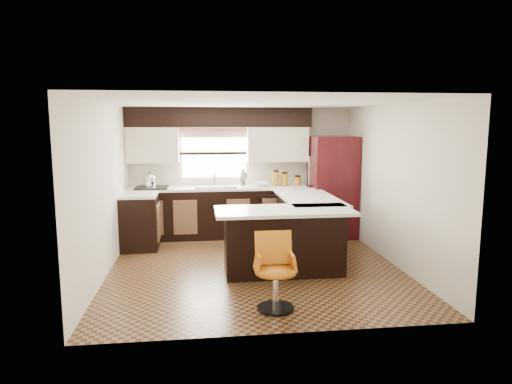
{
  "coord_description": "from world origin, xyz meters",
  "views": [
    {
      "loc": [
        -0.79,
        -6.49,
        2.11
      ],
      "look_at": [
        0.08,
        0.45,
        1.06
      ],
      "focal_mm": 32.0,
      "sensor_mm": 36.0,
      "label": 1
    }
  ],
  "objects": [
    {
      "name": "base_cab_back",
      "position": [
        -0.45,
        1.9,
        0.45
      ],
      "size": [
        3.3,
        0.6,
        0.9
      ],
      "primitive_type": "cube",
      "color": "black",
      "rests_on": "floor"
    },
    {
      "name": "bar_chair",
      "position": [
        0.05,
        -1.59,
        0.44
      ],
      "size": [
        0.47,
        0.47,
        0.88
      ],
      "primitive_type": null,
      "rotation": [
        0.0,
        0.0,
        -0.0
      ],
      "color": "#BC6410",
      "rests_on": "floor"
    },
    {
      "name": "canister_large",
      "position": [
        0.64,
        1.92,
        1.08
      ],
      "size": [
        0.12,
        0.12,
        0.26
      ],
      "primitive_type": "cylinder",
      "color": "#9D7118",
      "rests_on": "counter_back"
    },
    {
      "name": "sink",
      "position": [
        -0.5,
        1.88,
        0.96
      ],
      "size": [
        0.75,
        0.45,
        0.03
      ],
      "primitive_type": "cube",
      "color": "#B2B2B7",
      "rests_on": "counter_back"
    },
    {
      "name": "dishwasher",
      "position": [
        0.55,
        1.61,
        0.43
      ],
      "size": [
        0.58,
        0.03,
        0.78
      ],
      "primitive_type": "cube",
      "color": "black",
      "rests_on": "floor"
    },
    {
      "name": "floor",
      "position": [
        0.0,
        0.0,
        0.0
      ],
      "size": [
        4.4,
        4.4,
        0.0
      ],
      "primitive_type": "plane",
      "color": "#49301A",
      "rests_on": "ground"
    },
    {
      "name": "wall_left",
      "position": [
        -2.1,
        0.0,
        1.2
      ],
      "size": [
        0.0,
        4.4,
        4.4
      ],
      "primitive_type": "plane",
      "rotation": [
        1.57,
        0.0,
        1.57
      ],
      "color": "beige",
      "rests_on": "floor"
    },
    {
      "name": "counter_left",
      "position": [
        -1.8,
        1.25,
        0.92
      ],
      "size": [
        0.6,
        0.7,
        0.04
      ],
      "primitive_type": "cube",
      "color": "silver",
      "rests_on": "base_cab_left"
    },
    {
      "name": "wall_right",
      "position": [
        2.1,
        0.0,
        1.2
      ],
      "size": [
        0.0,
        4.4,
        4.4
      ],
      "primitive_type": "plane",
      "rotation": [
        1.57,
        0.0,
        -1.57
      ],
      "color": "beige",
      "rests_on": "floor"
    },
    {
      "name": "upper_cab_right",
      "position": [
        0.68,
        2.03,
        1.72
      ],
      "size": [
        1.14,
        0.35,
        0.64
      ],
      "primitive_type": "cube",
      "color": "beige",
      "rests_on": "wall_back"
    },
    {
      "name": "canister_small",
      "position": [
        1.06,
        1.92,
        1.03
      ],
      "size": [
        0.13,
        0.13,
        0.16
      ],
      "primitive_type": "cylinder",
      "color": "#9D7118",
      "rests_on": "counter_back"
    },
    {
      "name": "peninsula_long",
      "position": [
        0.9,
        0.62,
        0.45
      ],
      "size": [
        0.6,
        1.95,
        0.9
      ],
      "primitive_type": "cube",
      "color": "black",
      "rests_on": "floor"
    },
    {
      "name": "wall_front",
      "position": [
        0.0,
        -2.2,
        1.2
      ],
      "size": [
        4.4,
        0.0,
        4.4
      ],
      "primitive_type": "plane",
      "rotation": [
        -1.57,
        0.0,
        0.0
      ],
      "color": "beige",
      "rests_on": "floor"
    },
    {
      "name": "cooktop",
      "position": [
        -1.65,
        1.88,
        0.96
      ],
      "size": [
        0.58,
        0.5,
        0.02
      ],
      "primitive_type": "cube",
      "color": "black",
      "rests_on": "counter_back"
    },
    {
      "name": "soffit",
      "position": [
        -0.4,
        2.03,
        2.22
      ],
      "size": [
        3.4,
        0.35,
        0.36
      ],
      "primitive_type": "cube",
      "color": "black",
      "rests_on": "wall_back"
    },
    {
      "name": "base_cab_left",
      "position": [
        -1.8,
        1.25,
        0.45
      ],
      "size": [
        0.6,
        0.7,
        0.9
      ],
      "primitive_type": "cube",
      "color": "black",
      "rests_on": "floor"
    },
    {
      "name": "window_pane",
      "position": [
        -0.5,
        2.18,
        1.55
      ],
      "size": [
        1.2,
        0.02,
        0.9
      ],
      "primitive_type": "cube",
      "color": "white",
      "rests_on": "wall_back"
    },
    {
      "name": "refrigerator",
      "position": [
        1.68,
        1.7,
        0.94
      ],
      "size": [
        0.8,
        0.77,
        1.88
      ],
      "primitive_type": "cube",
      "color": "#33080C",
      "rests_on": "floor"
    },
    {
      "name": "valance",
      "position": [
        -0.5,
        2.14,
        1.94
      ],
      "size": [
        1.3,
        0.06,
        0.18
      ],
      "primitive_type": "cube",
      "color": "#D19B93",
      "rests_on": "wall_back"
    },
    {
      "name": "counter_back",
      "position": [
        -0.45,
        1.9,
        0.92
      ],
      "size": [
        3.3,
        0.6,
        0.04
      ],
      "primitive_type": "cube",
      "color": "silver",
      "rests_on": "base_cab_back"
    },
    {
      "name": "counter_pen_long",
      "position": [
        0.95,
        0.62,
        0.92
      ],
      "size": [
        0.84,
        1.95,
        0.04
      ],
      "primitive_type": "cube",
      "color": "silver",
      "rests_on": "peninsula_long"
    },
    {
      "name": "mixing_bowl",
      "position": [
        0.35,
        1.9,
        0.98
      ],
      "size": [
        0.35,
        0.35,
        0.07
      ],
      "primitive_type": "imported",
      "rotation": [
        0.0,
        0.0,
        -0.16
      ],
      "color": "white",
      "rests_on": "counter_back"
    },
    {
      "name": "ceiling",
      "position": [
        0.0,
        0.0,
        2.4
      ],
      "size": [
        4.4,
        4.4,
        0.0
      ],
      "primitive_type": "plane",
      "rotation": [
        3.14,
        0.0,
        0.0
      ],
      "color": "silver",
      "rests_on": "wall_back"
    },
    {
      "name": "kettle",
      "position": [
        -1.67,
        1.88,
        1.11
      ],
      "size": [
        0.2,
        0.2,
        0.27
      ],
      "primitive_type": null,
      "color": "silver",
      "rests_on": "cooktop"
    },
    {
      "name": "counter_pen_return",
      "position": [
        0.35,
        -0.44,
        0.92
      ],
      "size": [
        1.89,
        0.84,
        0.04
      ],
      "primitive_type": "cube",
      "color": "silver",
      "rests_on": "peninsula_return"
    },
    {
      "name": "percolator",
      "position": [
        0.02,
        1.9,
        1.08
      ],
      "size": [
        0.14,
        0.14,
        0.28
      ],
      "primitive_type": "cylinder",
      "color": "silver",
      "rests_on": "counter_back"
    },
    {
      "name": "peninsula_return",
      "position": [
        0.38,
        -0.35,
        0.45
      ],
      "size": [
        1.65,
        0.6,
        0.9
      ],
      "primitive_type": "cube",
      "color": "black",
      "rests_on": "floor"
    },
    {
      "name": "canister_med",
      "position": [
        0.81,
        1.92,
        1.06
      ],
      "size": [
        0.12,
        0.12,
        0.23
      ],
      "primitive_type": "cylinder",
      "color": "#9D7118",
      "rests_on": "counter_back"
    },
    {
      "name": "upper_cab_left",
      "position": [
        -1.62,
        2.03,
        1.72
      ],
      "size": [
        0.94,
        0.35,
        0.64
      ],
      "primitive_type": "cube",
      "color": "beige",
      "rests_on": "wall_back"
    },
    {
      "name": "wall_back",
      "position": [
        0.0,
        2.2,
        1.2
      ],
      "size": [
        4.4,
        0.0,
        4.4
      ],
      "primitive_type": "plane",
      "rotation": [
        1.57,
        0.0,
        0.0
      ],
      "color": "beige",
      "rests_on": "floor"
    }
  ]
}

